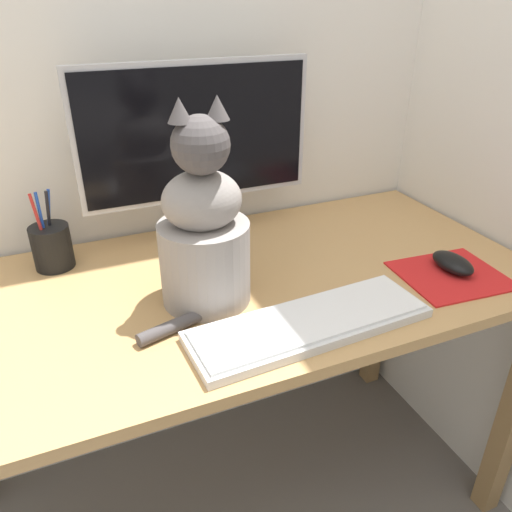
# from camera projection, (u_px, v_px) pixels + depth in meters

# --- Properties ---
(ground_plane) EXTENTS (12.00, 12.00, 0.00)m
(ground_plane) POSITION_uv_depth(u_px,v_px,m) (231.00, 502.00, 1.41)
(ground_plane) COLOR slate
(wall_back) EXTENTS (7.00, 0.04, 2.50)m
(wall_back) POSITION_uv_depth(u_px,v_px,m) (163.00, 6.00, 1.11)
(wall_back) COLOR silver
(wall_back) RESTS_ON ground_plane
(desk) EXTENTS (1.39, 0.64, 0.72)m
(desk) POSITION_uv_depth(u_px,v_px,m) (225.00, 321.00, 1.12)
(desk) COLOR tan
(desk) RESTS_ON ground_plane
(monitor) EXTENTS (0.55, 0.17, 0.43)m
(monitor) POSITION_uv_depth(u_px,v_px,m) (197.00, 144.00, 1.15)
(monitor) COLOR #B2B2B7
(monitor) RESTS_ON desk
(keyboard) EXTENTS (0.47, 0.17, 0.02)m
(keyboard) POSITION_uv_depth(u_px,v_px,m) (310.00, 323.00, 0.93)
(keyboard) COLOR silver
(keyboard) RESTS_ON desk
(mousepad_right) EXTENTS (0.24, 0.21, 0.00)m
(mousepad_right) POSITION_uv_depth(u_px,v_px,m) (451.00, 275.00, 1.10)
(mousepad_right) COLOR red
(mousepad_right) RESTS_ON desk
(computer_mouse_right) EXTENTS (0.06, 0.11, 0.03)m
(computer_mouse_right) POSITION_uv_depth(u_px,v_px,m) (453.00, 263.00, 1.11)
(computer_mouse_right) COLOR black
(computer_mouse_right) RESTS_ON mousepad_right
(cat) EXTENTS (0.26, 0.21, 0.40)m
(cat) POSITION_uv_depth(u_px,v_px,m) (204.00, 233.00, 0.95)
(cat) COLOR gray
(cat) RESTS_ON desk
(pen_cup) EXTENTS (0.09, 0.09, 0.18)m
(pen_cup) POSITION_uv_depth(u_px,v_px,m) (52.00, 246.00, 1.11)
(pen_cup) COLOR black
(pen_cup) RESTS_ON desk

